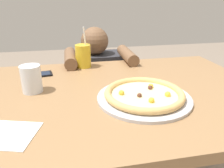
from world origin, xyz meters
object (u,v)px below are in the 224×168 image
at_px(water_cup_clear, 31,79).
at_px(cell_phone, 37,75).
at_px(drink_cup_colored, 83,56).
at_px(diner_seated, 96,96).
at_px(pizza_near, 144,95).

height_order(water_cup_clear, cell_phone, water_cup_clear).
bearing_deg(water_cup_clear, drink_cup_colored, 51.59).
bearing_deg(diner_seated, drink_cup_colored, -109.10).
distance_m(drink_cup_colored, water_cup_clear, 0.39).
xyz_separation_m(water_cup_clear, diner_seated, (0.34, 0.60, -0.39)).
relative_size(water_cup_clear, diner_seated, 0.12).
xyz_separation_m(water_cup_clear, cell_phone, (-0.01, 0.20, -0.05)).
bearing_deg(drink_cup_colored, water_cup_clear, -128.41).
bearing_deg(pizza_near, cell_phone, 140.71).
bearing_deg(drink_cup_colored, diner_seated, 70.90).
bearing_deg(pizza_near, diner_seated, 97.36).
bearing_deg(diner_seated, pizza_near, -82.64).
height_order(drink_cup_colored, diner_seated, drink_cup_colored).
bearing_deg(water_cup_clear, pizza_near, -20.41).
xyz_separation_m(drink_cup_colored, diner_seated, (0.10, 0.30, -0.40)).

